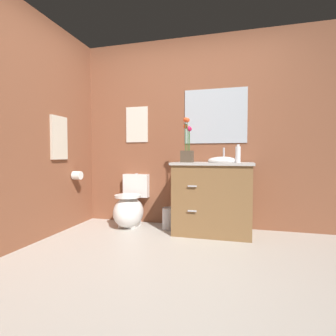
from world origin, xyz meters
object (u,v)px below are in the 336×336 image
at_px(flower_vase, 187,149).
at_px(trash_bin, 169,218).
at_px(soap_bottle, 238,154).
at_px(hanging_towel, 59,138).
at_px(wall_poster, 137,125).
at_px(vanity_cabinet, 213,197).
at_px(toilet_paper_roll, 77,175).
at_px(toilet, 130,208).
at_px(wall_mirror, 215,116).

height_order(flower_vase, trash_bin, flower_vase).
height_order(soap_bottle, hanging_towel, hanging_towel).
bearing_deg(wall_poster, soap_bottle, -15.10).
relative_size(soap_bottle, trash_bin, 0.77).
bearing_deg(trash_bin, hanging_towel, -158.25).
bearing_deg(vanity_cabinet, toilet_paper_roll, -174.43).
relative_size(vanity_cabinet, wall_poster, 2.11).
relative_size(toilet, soap_bottle, 3.31).
bearing_deg(soap_bottle, toilet_paper_roll, -177.39).
bearing_deg(wall_mirror, wall_poster, 180.00).
xyz_separation_m(flower_vase, wall_poster, (-0.79, 0.35, 0.35)).
height_order(flower_vase, hanging_towel, hanging_towel).
bearing_deg(wall_mirror, hanging_towel, -157.60).
relative_size(flower_vase, wall_mirror, 0.67).
xyz_separation_m(flower_vase, trash_bin, (-0.25, 0.11, -0.89)).
bearing_deg(wall_mirror, vanity_cabinet, -89.47).
distance_m(flower_vase, wall_poster, 0.93).
bearing_deg(soap_bottle, toilet, 175.68).
distance_m(vanity_cabinet, soap_bottle, 0.59).
xyz_separation_m(wall_mirror, hanging_towel, (-1.80, -0.74, -0.30)).
bearing_deg(toilet_paper_roll, wall_poster, 35.33).
relative_size(wall_poster, toilet_paper_roll, 4.48).
relative_size(trash_bin, wall_mirror, 0.34).
height_order(vanity_cabinet, toilet_paper_roll, vanity_cabinet).
relative_size(flower_vase, soap_bottle, 2.57).
distance_m(toilet, flower_vase, 1.11).
relative_size(flower_vase, trash_bin, 1.97).
height_order(wall_mirror, toilet_paper_roll, wall_mirror).
height_order(hanging_towel, toilet_paper_roll, hanging_towel).
relative_size(flower_vase, hanging_towel, 1.03).
distance_m(trash_bin, toilet_paper_roll, 1.32).
xyz_separation_m(toilet, wall_poster, (-0.00, 0.27, 1.13)).
height_order(wall_mirror, hanging_towel, wall_mirror).
bearing_deg(toilet_paper_roll, trash_bin, 10.50).
relative_size(toilet, vanity_cabinet, 0.67).
bearing_deg(wall_mirror, trash_bin, -156.16).
distance_m(hanging_towel, toilet_paper_roll, 0.55).
xyz_separation_m(soap_bottle, toilet_paper_roll, (-2.03, -0.09, -0.27)).
bearing_deg(trash_bin, wall_poster, 155.44).
distance_m(trash_bin, hanging_towel, 1.68).
relative_size(toilet, toilet_paper_roll, 6.27).
relative_size(flower_vase, toilet_paper_roll, 4.87).
bearing_deg(wall_mirror, flower_vase, -130.18).
xyz_separation_m(toilet, wall_mirror, (1.09, 0.27, 1.21)).
xyz_separation_m(toilet, vanity_cabinet, (1.09, -0.03, 0.20)).
bearing_deg(hanging_towel, soap_bottle, 10.01).
height_order(trash_bin, wall_mirror, wall_mirror).
bearing_deg(trash_bin, toilet, -177.46).
relative_size(flower_vase, wall_poster, 1.09).
bearing_deg(toilet_paper_roll, flower_vase, 4.33).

